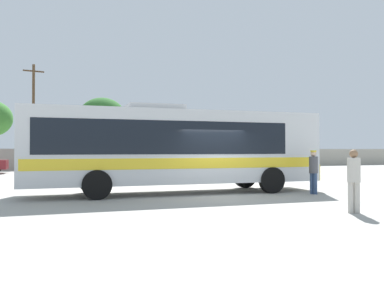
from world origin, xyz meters
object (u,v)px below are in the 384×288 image
at_px(roadside_tree_midleft, 102,118).
at_px(roadside_tree_midright, 133,131).
at_px(passenger_waiting_on_apron, 354,177).
at_px(parked_car_second_maroon, 56,162).
at_px(attendant_by_bus_door, 313,169).
at_px(utility_pole_near, 33,115).
at_px(parked_car_third_silver, 136,161).
at_px(coach_bus_silver_yellow, 173,146).

xyz_separation_m(roadside_tree_midleft, roadside_tree_midright, (3.40, 0.24, -1.27)).
bearing_deg(roadside_tree_midleft, passenger_waiting_on_apron, -86.94).
bearing_deg(parked_car_second_maroon, roadside_tree_midright, 51.21).
bearing_deg(attendant_by_bus_door, utility_pole_near, 112.25).
xyz_separation_m(passenger_waiting_on_apron, roadside_tree_midright, (1.55, 34.80, 2.86)).
bearing_deg(roadside_tree_midright, utility_pole_near, -155.09).
bearing_deg(roadside_tree_midleft, parked_car_third_silver, -83.31).
distance_m(roadside_tree_midleft, roadside_tree_midright, 3.64).
xyz_separation_m(coach_bus_silver_yellow, roadside_tree_midleft, (1.23, 27.95, 3.24)).
bearing_deg(passenger_waiting_on_apron, parked_car_third_silver, 91.47).
distance_m(coach_bus_silver_yellow, parked_car_third_silver, 17.68).
xyz_separation_m(coach_bus_silver_yellow, passenger_waiting_on_apron, (3.07, -6.61, -0.89)).
xyz_separation_m(attendant_by_bus_door, parked_car_third_silver, (-2.59, 19.76, -0.17)).
height_order(parked_car_second_maroon, roadside_tree_midright, roadside_tree_midright).
height_order(parked_car_third_silver, roadside_tree_midleft, roadside_tree_midleft).
bearing_deg(attendant_by_bus_door, coach_bus_silver_yellow, 155.68).
bearing_deg(roadside_tree_midleft, attendant_by_bus_door, -82.80).
distance_m(coach_bus_silver_yellow, utility_pole_near, 24.31).
bearing_deg(coach_bus_silver_yellow, utility_pole_near, 103.17).
xyz_separation_m(parked_car_third_silver, roadside_tree_midleft, (-1.23, 10.47, 4.30)).
relative_size(coach_bus_silver_yellow, roadside_tree_midright, 2.23).
bearing_deg(parked_car_third_silver, attendant_by_bus_door, -82.53).
bearing_deg(passenger_waiting_on_apron, coach_bus_silver_yellow, 114.92).
xyz_separation_m(passenger_waiting_on_apron, roadside_tree_midleft, (-1.85, 34.56, 4.12)).
bearing_deg(parked_car_second_maroon, passenger_waiting_on_apron, -74.34).
relative_size(roadside_tree_midleft, roadside_tree_midright, 1.36).
height_order(passenger_waiting_on_apron, roadside_tree_midright, roadside_tree_midright).
height_order(attendant_by_bus_door, roadside_tree_midright, roadside_tree_midright).
xyz_separation_m(coach_bus_silver_yellow, utility_pole_near, (-5.50, 23.49, 3.01)).
xyz_separation_m(attendant_by_bus_door, passenger_waiting_on_apron, (-1.97, -4.34, 0.01)).
distance_m(parked_car_third_silver, utility_pole_near, 10.77).
bearing_deg(utility_pole_near, passenger_waiting_on_apron, -74.11).
relative_size(coach_bus_silver_yellow, roadside_tree_midleft, 1.64).
xyz_separation_m(passenger_waiting_on_apron, parked_car_third_silver, (-0.62, 24.09, -0.18)).
relative_size(parked_car_second_maroon, roadside_tree_midleft, 0.57).
xyz_separation_m(passenger_waiting_on_apron, parked_car_second_maroon, (-6.83, 24.37, -0.18)).
relative_size(attendant_by_bus_door, roadside_tree_midleft, 0.24).
height_order(passenger_waiting_on_apron, parked_car_second_maroon, passenger_waiting_on_apron).
bearing_deg(parked_car_second_maroon, attendant_by_bus_door, -66.28).
bearing_deg(parked_car_third_silver, passenger_waiting_on_apron, -88.53).
bearing_deg(parked_car_third_silver, utility_pole_near, 142.90).
xyz_separation_m(utility_pole_near, roadside_tree_midleft, (6.72, 4.46, 0.23)).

